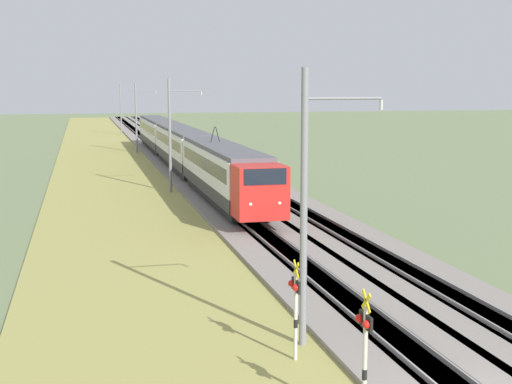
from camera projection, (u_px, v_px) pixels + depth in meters
name	position (u px, v px, depth m)	size (l,w,h in m)	color
ballast_main	(185.00, 172.00, 65.34)	(240.00, 4.40, 0.30)	gray
ballast_adjacent	(228.00, 171.00, 66.29)	(240.00, 4.40, 0.30)	gray
track_main	(185.00, 172.00, 65.34)	(240.00, 1.57, 0.45)	#4C4238
track_adjacent	(228.00, 171.00, 66.29)	(240.00, 1.57, 0.45)	#4C4238
grass_verge	(112.00, 175.00, 63.80)	(240.00, 10.46, 0.12)	#99934C
passenger_train	(182.00, 146.00, 67.03)	(62.41, 2.85, 5.16)	red
crossing_signal_near	(365.00, 346.00, 16.44)	(0.70, 0.23, 3.35)	beige
crossing_signal_aux	(295.00, 302.00, 20.39)	(0.70, 0.23, 3.06)	beige
catenary_mast_near	(306.00, 207.00, 21.25)	(0.22, 2.56, 8.52)	slate
catenary_mast_mid	(171.00, 135.00, 52.83)	(0.22, 2.56, 8.55)	slate
catenary_mast_far	(137.00, 117.00, 84.43)	(0.22, 2.56, 8.37)	slate
catenary_mast_distant	(121.00, 109.00, 116.03)	(0.22, 2.56, 8.29)	slate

